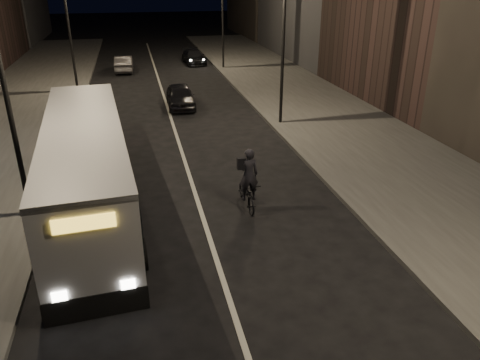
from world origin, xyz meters
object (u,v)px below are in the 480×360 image
streetlight_right_far (219,1)px  streetlight_left_near (8,53)px  streetlight_right_mid (279,20)px  car_near (180,96)px  cyclist_on_bicycle (247,188)px  streetlight_left_far (70,9)px  car_mid (124,64)px  city_bus (87,165)px  car_far (194,57)px

streetlight_right_far → streetlight_left_near: (-10.66, -24.00, 0.00)m
streetlight_right_mid → car_near: size_ratio=2.05×
cyclist_on_bicycle → streetlight_left_far: bearing=109.1°
streetlight_left_near → car_near: bearing=64.4°
streetlight_left_near → car_mid: 25.33m
city_bus → car_near: (4.40, 12.73, -1.01)m
cyclist_on_bicycle → car_mid: size_ratio=0.57×
streetlight_right_far → city_bus: (-8.93, -23.94, -3.68)m
city_bus → cyclist_on_bicycle: 5.39m
streetlight_left_near → car_near: (6.13, 12.79, -4.69)m
car_far → city_bus: bearing=-108.1°
streetlight_right_mid → car_far: streetlight_right_mid is taller
car_near → car_mid: size_ratio=1.01×
streetlight_left_near → car_mid: bearing=83.5°
car_near → car_far: size_ratio=0.96×
car_near → car_far: (2.75, 14.28, -0.08)m
car_near → cyclist_on_bicycle: bearing=-85.1°
car_far → streetlight_left_near: bearing=-111.5°
city_bus → car_mid: bearing=83.1°
streetlight_right_mid → streetlight_left_near: size_ratio=1.00×
streetlight_right_mid → streetlight_left_far: size_ratio=1.00×
streetlight_right_far → car_mid: size_ratio=2.07×
streetlight_right_far → city_bus: size_ratio=0.70×
cyclist_on_bicycle → city_bus: bearing=168.4°
streetlight_left_far → car_far: size_ratio=1.97×
streetlight_left_near → city_bus: streetlight_left_near is taller
streetlight_left_far → car_near: (6.13, -5.21, -4.69)m
streetlight_left_far → car_mid: size_ratio=2.07×
streetlight_right_mid → streetlight_left_near: (-10.66, -8.00, 0.00)m
car_near → streetlight_right_far: bearing=69.5°
cyclist_on_bicycle → streetlight_right_mid: bearing=66.3°
streetlight_right_far → car_mid: 9.17m
streetlight_right_mid → car_far: size_ratio=1.97×
city_bus → streetlight_left_near: bearing=177.5°
streetlight_right_mid → city_bus: 12.51m
city_bus → car_far: size_ratio=2.82×
city_bus → car_mid: 24.71m
streetlight_right_far → car_near: 12.97m
streetlight_left_near → car_far: streetlight_left_near is taller
streetlight_left_near → car_near: 14.94m
cyclist_on_bicycle → car_far: size_ratio=0.54×
streetlight_right_far → streetlight_left_near: same height
cyclist_on_bicycle → car_near: size_ratio=0.56×
streetlight_right_mid → car_mid: 19.06m
streetlight_right_far → cyclist_on_bicycle: bearing=-98.5°
streetlight_left_near → cyclist_on_bicycle: (6.95, -0.91, -4.62)m
streetlight_left_near → city_bus: bearing=1.9°
streetlight_left_far → car_near: bearing=-40.4°
cyclist_on_bicycle → car_far: cyclist_on_bicycle is taller
streetlight_left_far → car_near: streetlight_left_far is taller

